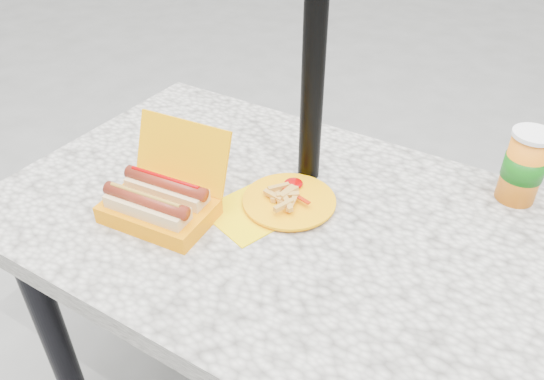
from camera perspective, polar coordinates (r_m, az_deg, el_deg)
The scene contains 5 objects.
picnic_table at distance 1.22m, azimuth 0.11°, elevation -6.15°, with size 1.20×0.80×0.75m.
umbrella_pole at distance 1.10m, azimuth 4.68°, elevation 16.83°, with size 0.05×0.05×2.20m, color black.
hotdog_box at distance 1.13m, azimuth -11.95°, elevation -1.16°, with size 0.24×0.22×0.18m.
fries_plate at distance 1.16m, azimuth 1.47°, elevation -1.20°, with size 0.26×0.28×0.04m.
soda_cup at distance 1.26m, azimuth 25.48°, elevation 2.30°, with size 0.09×0.09×0.17m.
Camera 1 is at (0.47, -0.77, 1.46)m, focal length 35.00 mm.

